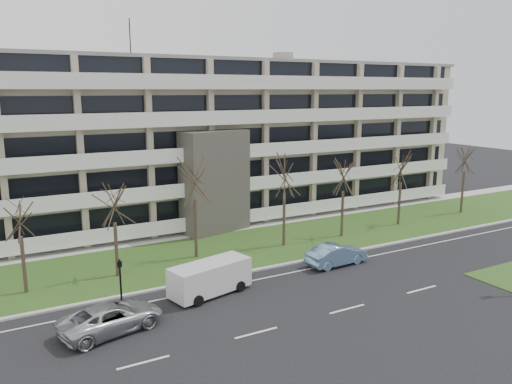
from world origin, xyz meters
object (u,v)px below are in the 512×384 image
blue_sedan (336,255)px  white_van (211,275)px  silver_pickup (111,318)px  pedestrian_signal (120,277)px

blue_sedan → white_van: (-10.05, -0.42, 0.43)m
silver_pickup → pedestrian_signal: size_ratio=1.87×
silver_pickup → blue_sedan: bearing=-94.5°
silver_pickup → pedestrian_signal: (1.20, 2.76, 1.10)m
pedestrian_signal → silver_pickup: bearing=-103.2°
blue_sedan → pedestrian_signal: 15.46m
blue_sedan → pedestrian_signal: bearing=86.2°
white_van → pedestrian_signal: (-5.37, 0.74, 0.64)m
blue_sedan → silver_pickup: bearing=95.7°
silver_pickup → blue_sedan: (16.61, 2.43, 0.02)m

